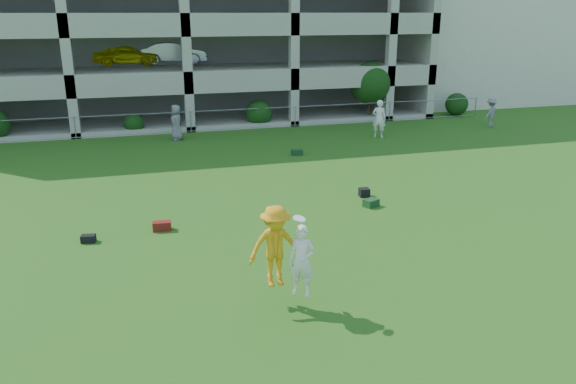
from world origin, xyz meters
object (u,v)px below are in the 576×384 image
object	(u,v)px
bystander_c	(176,122)
bystander_f	(491,113)
parking_garage	(170,17)
bystander_e	(379,119)
frisbee_contest	(280,249)
crate_d	(364,192)
stucco_building	(470,30)

from	to	relation	value
bystander_c	bystander_f	bearing A→B (deg)	77.42
parking_garage	bystander_e	bearing A→B (deg)	-53.65
bystander_e	frisbee_contest	world-z (taller)	frisbee_contest
bystander_f	crate_d	size ratio (longest dim) A/B	4.76
crate_d	bystander_c	bearing A→B (deg)	115.94
frisbee_contest	bystander_e	bearing A→B (deg)	58.24
bystander_e	bystander_c	bearing A→B (deg)	22.77
bystander_c	parking_garage	xyz separation A→B (m)	(0.92, 10.39, 5.10)
parking_garage	frisbee_contest	bearing A→B (deg)	-90.78
crate_d	bystander_f	bearing A→B (deg)	38.94
bystander_c	bystander_e	size ratio (longest dim) A/B	0.92
bystander_e	frisbee_contest	size ratio (longest dim) A/B	0.99
bystander_f	parking_garage	distance (m)	21.26
frisbee_contest	stucco_building	bearing A→B (deg)	50.96
bystander_e	frisbee_contest	bearing A→B (deg)	93.93
stucco_building	bystander_f	bearing A→B (deg)	-116.87
stucco_building	frisbee_contest	bearing A→B (deg)	-129.04
stucco_building	crate_d	bearing A→B (deg)	-129.77
frisbee_contest	parking_garage	world-z (taller)	parking_garage
bystander_f	crate_d	xyz separation A→B (m)	(-12.17, -9.84, -0.68)
bystander_f	frisbee_contest	distance (m)	23.90
parking_garage	bystander_f	bearing A→B (deg)	-35.44
bystander_f	crate_d	world-z (taller)	bystander_f
stucco_building	crate_d	size ratio (longest dim) A/B	45.71
bystander_e	parking_garage	distance (m)	16.62
bystander_e	parking_garage	world-z (taller)	parking_garage
crate_d	stucco_building	bearing A→B (deg)	50.23
stucco_building	bystander_f	size ratio (longest dim) A/B	9.61
bystander_c	parking_garage	world-z (taller)	parking_garage
frisbee_contest	bystander_f	bearing A→B (deg)	44.01
bystander_c	crate_d	world-z (taller)	bystander_c
bystander_f	crate_d	bearing A→B (deg)	10.02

